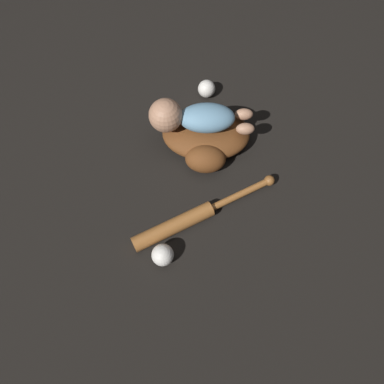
{
  "coord_description": "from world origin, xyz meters",
  "views": [
    {
      "loc": [
        0.03,
        0.74,
        1.16
      ],
      "look_at": [
        0.08,
        0.19,
        0.07
      ],
      "focal_mm": 35.0,
      "sensor_mm": 36.0,
      "label": 1
    }
  ],
  "objects_px": {
    "baseball_spare": "(207,89)",
    "baby_figure": "(192,117)",
    "baseball": "(163,255)",
    "baseball_glove": "(206,138)",
    "baseball_bat": "(188,219)"
  },
  "relations": [
    {
      "from": "baby_figure",
      "to": "baseball_spare",
      "type": "distance_m",
      "value": 0.25
    },
    {
      "from": "baseball_spare",
      "to": "baby_figure",
      "type": "bearing_deg",
      "value": 79.88
    },
    {
      "from": "baby_figure",
      "to": "baseball",
      "type": "height_order",
      "value": "baby_figure"
    },
    {
      "from": "baby_figure",
      "to": "baseball_bat",
      "type": "bearing_deg",
      "value": 92.78
    },
    {
      "from": "baseball_glove",
      "to": "baseball",
      "type": "height_order",
      "value": "baseball_glove"
    },
    {
      "from": "baseball_bat",
      "to": "baseball_glove",
      "type": "bearing_deg",
      "value": -96.79
    },
    {
      "from": "baseball_glove",
      "to": "baseball_bat",
      "type": "height_order",
      "value": "baseball_glove"
    },
    {
      "from": "baseball",
      "to": "baseball_glove",
      "type": "bearing_deg",
      "value": -103.42
    },
    {
      "from": "baby_figure",
      "to": "baseball",
      "type": "xyz_separation_m",
      "value": [
        0.05,
        0.45,
        -0.11
      ]
    },
    {
      "from": "baseball_bat",
      "to": "baseball_spare",
      "type": "relative_size",
      "value": 6.78
    },
    {
      "from": "baseball",
      "to": "baseball_bat",
      "type": "bearing_deg",
      "value": -117.76
    },
    {
      "from": "baseball_glove",
      "to": "baseball_bat",
      "type": "xyz_separation_m",
      "value": [
        0.04,
        0.31,
        -0.02
      ]
    },
    {
      "from": "baseball_glove",
      "to": "baseball_bat",
      "type": "bearing_deg",
      "value": 83.21
    },
    {
      "from": "baby_figure",
      "to": "baseball_bat",
      "type": "height_order",
      "value": "baby_figure"
    },
    {
      "from": "baby_figure",
      "to": "baseball_bat",
      "type": "xyz_separation_m",
      "value": [
        -0.02,
        0.33,
        -0.12
      ]
    }
  ]
}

